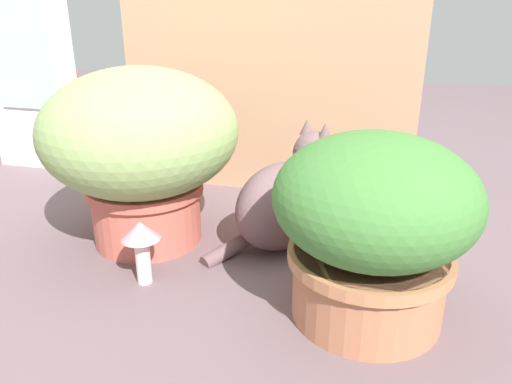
% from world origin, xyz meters
% --- Properties ---
extents(ground_plane, '(6.00, 6.00, 0.00)m').
position_xyz_m(ground_plane, '(0.00, 0.00, 0.00)').
color(ground_plane, '#655257').
extents(cardboard_backdrop, '(0.92, 0.03, 0.84)m').
position_xyz_m(cardboard_backdrop, '(-0.02, 0.58, 0.42)').
color(cardboard_backdrop, tan).
rests_on(cardboard_backdrop, ground).
extents(window_panel_white, '(0.35, 0.05, 0.98)m').
position_xyz_m(window_panel_white, '(-0.87, 0.59, 0.49)').
color(window_panel_white, white).
rests_on(window_panel_white, ground).
extents(grass_planter, '(0.47, 0.47, 0.44)m').
position_xyz_m(grass_planter, '(-0.22, 0.15, 0.25)').
color(grass_planter, '#BF5E4E').
rests_on(grass_planter, ground).
extents(leafy_planter, '(0.38, 0.38, 0.37)m').
position_xyz_m(leafy_planter, '(0.34, -0.04, 0.20)').
color(leafy_planter, '#B26E4D').
rests_on(leafy_planter, ground).
extents(cat, '(0.31, 0.33, 0.32)m').
position_xyz_m(cat, '(0.13, 0.21, 0.12)').
color(cat, '#6A4E51').
rests_on(cat, ground).
extents(mushroom_ornament_pink, '(0.08, 0.08, 0.15)m').
position_xyz_m(mushroom_ornament_pink, '(-0.13, -0.04, 0.11)').
color(mushroom_ornament_pink, silver).
rests_on(mushroom_ornament_pink, ground).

